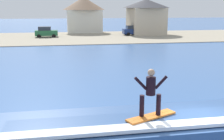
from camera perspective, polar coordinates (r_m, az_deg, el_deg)
The scene contains 8 objects.
wave_crest at distance 10.19m, azimuth 5.91°, elevation -12.96°, with size 10.65×2.89×1.43m.
surfboard at distance 9.70m, azimuth 7.98°, elevation -9.31°, with size 1.90×1.12×0.06m.
surfer at distance 9.40m, azimuth 7.86°, elevation -4.06°, with size 1.15×0.32×1.61m.
shoreline_bank at distance 49.39m, azimuth -4.76°, elevation 6.69°, with size 120.00×20.85×0.08m.
car_near_shore at distance 50.22m, azimuth -13.26°, elevation 7.54°, with size 3.80×2.22×1.86m.
car_far_shore at distance 52.59m, azimuth 4.56°, elevation 8.04°, with size 4.43×2.16×1.86m.
house_gabled_white at distance 54.96m, azimuth 6.90°, elevation 11.10°, with size 9.01×9.01×6.64m.
house_small_cottage at distance 58.90m, azimuth -5.74°, elevation 11.49°, with size 8.53×8.53×7.18m.
Camera 1 is at (-4.52, -8.21, 5.05)m, focal length 44.99 mm.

